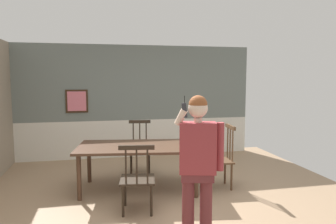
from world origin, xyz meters
name	(u,v)px	position (x,y,z in m)	size (l,w,h in m)	color
ground_plane	(160,203)	(0.00, 0.00, 0.00)	(6.55, 6.55, 0.00)	#9E7F60
room_back_partition	(136,104)	(-0.01, 2.98, 1.26)	(5.51, 0.17, 2.61)	slate
dining_table	(139,150)	(-0.23, 0.68, 0.67)	(2.12, 1.33, 0.74)	#4C3323
chair_near_window	(221,159)	(1.15, 0.48, 0.50)	(0.46, 0.46, 1.07)	#513823
chair_by_doorway	(140,149)	(-0.09, 1.59, 0.47)	(0.47, 0.47, 1.02)	#2D2319
chair_at_table_head	(137,179)	(-0.36, -0.23, 0.48)	(0.54, 0.54, 0.98)	#2D2319
person_figure	(198,159)	(0.22, -1.16, 0.96)	(0.55, 0.32, 1.67)	brown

